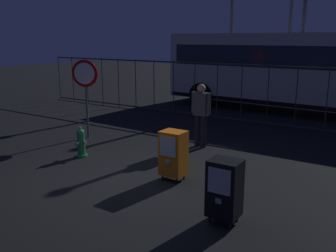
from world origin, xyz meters
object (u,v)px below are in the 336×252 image
object	(u,v)px
newspaper_box_secondary	(225,188)
pedestrian	(201,112)
newspaper_box_primary	(173,153)
fire_hydrant	(81,143)
street_light_far_left	(305,8)
street_light_near_right	(292,3)
bus_near	(302,68)
stop_sign	(85,82)
street_light_near_left	(232,7)

from	to	relation	value
newspaper_box_secondary	pedestrian	distance (m)	4.17
newspaper_box_primary	newspaper_box_secondary	xyz separation A→B (m)	(1.62, -1.08, 0.00)
fire_hydrant	newspaper_box_primary	size ratio (longest dim) A/B	0.73
street_light_far_left	street_light_near_right	bearing A→B (deg)	112.53
newspaper_box_primary	newspaper_box_secondary	world-z (taller)	same
pedestrian	bus_near	size ratio (longest dim) A/B	0.16
newspaper_box_primary	street_light_far_left	xyz separation A→B (m)	(0.26, 8.47, 3.30)
newspaper_box_secondary	bus_near	size ratio (longest dim) A/B	0.10
fire_hydrant	pedestrian	xyz separation A→B (m)	(2.02, 2.32, 0.60)
pedestrian	stop_sign	bearing A→B (deg)	-163.44
bus_near	street_light_near_left	distance (m)	5.73
newspaper_box_primary	stop_sign	bearing A→B (deg)	159.51
newspaper_box_primary	street_light_near_left	distance (m)	12.78
newspaper_box_secondary	newspaper_box_primary	bearing A→B (deg)	146.26
pedestrian	street_light_far_left	bearing A→B (deg)	81.31
pedestrian	street_light_near_right	bearing A→B (deg)	93.45
street_light_near_left	street_light_far_left	world-z (taller)	street_light_near_left
street_light_near_left	bus_near	bearing A→B (deg)	-34.12
fire_hydrant	bus_near	size ratio (longest dim) A/B	0.07
street_light_near_right	newspaper_box_primary	bearing A→B (deg)	-84.09
newspaper_box_secondary	street_light_near_right	distance (m)	14.04
fire_hydrant	bus_near	world-z (taller)	bus_near
fire_hydrant	street_light_near_right	distance (m)	12.80
bus_near	street_light_far_left	bearing A→B (deg)	-88.84
stop_sign	street_light_far_left	xyz separation A→B (m)	(4.11, 7.03, 2.27)
newspaper_box_secondary	street_light_near_left	world-z (taller)	street_light_near_left
fire_hydrant	bus_near	distance (m)	9.23
newspaper_box_secondary	street_light_near_left	size ratio (longest dim) A/B	0.14
newspaper_box_primary	street_light_far_left	distance (m)	9.10
stop_sign	street_light_far_left	distance (m)	8.46
street_light_far_left	street_light_near_left	bearing A→B (deg)	143.78
fire_hydrant	newspaper_box_primary	world-z (taller)	newspaper_box_primary
pedestrian	street_light_far_left	size ratio (longest dim) A/B	0.25
newspaper_box_secondary	bus_near	world-z (taller)	bus_near
fire_hydrant	newspaper_box_secondary	size ratio (longest dim) A/B	0.73
newspaper_box_secondary	bus_near	xyz separation A→B (m)	(-1.35, 9.78, 1.14)
newspaper_box_primary	pedestrian	distance (m)	2.50
pedestrian	street_light_near_right	distance (m)	10.35
bus_near	street_light_near_right	xyz separation A→B (m)	(-1.52, 3.43, 2.67)
newspaper_box_secondary	street_light_near_left	distance (m)	14.31
pedestrian	street_light_near_left	xyz separation A→B (m)	(-3.29, 9.18, 3.36)
bus_near	street_light_near_left	xyz separation A→B (m)	(-4.23, 2.86, 2.60)
bus_near	newspaper_box_primary	bearing A→B (deg)	-89.16
bus_near	stop_sign	bearing A→B (deg)	-116.93
stop_sign	street_light_near_left	distance (m)	10.48
stop_sign	street_light_near_right	xyz separation A→B (m)	(2.59, 10.69, 2.77)
bus_near	street_light_far_left	size ratio (longest dim) A/B	1.60
fire_hydrant	street_light_near_left	distance (m)	12.23
newspaper_box_primary	pedestrian	world-z (taller)	pedestrian
pedestrian	street_light_near_right	xyz separation A→B (m)	(-0.59, 9.75, 3.43)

